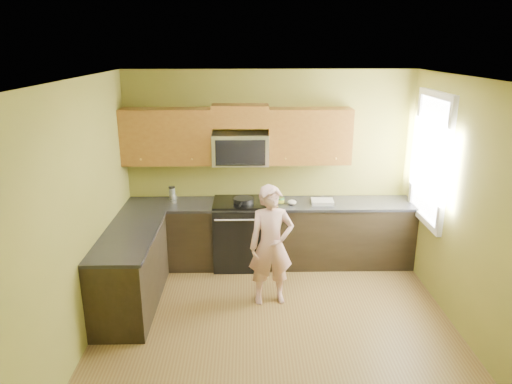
{
  "coord_description": "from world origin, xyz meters",
  "views": [
    {
      "loc": [
        -0.32,
        -4.43,
        3.01
      ],
      "look_at": [
        -0.2,
        1.3,
        1.2
      ],
      "focal_mm": 32.83,
      "sensor_mm": 36.0,
      "label": 1
    }
  ],
  "objects_px": {
    "travel_mug": "(172,199)",
    "stove": "(241,233)",
    "woman": "(271,246)",
    "butter_tub": "(280,202)",
    "frying_pan": "(244,202)",
    "microwave": "(241,164)"
  },
  "relations": [
    {
      "from": "woman",
      "to": "butter_tub",
      "type": "xyz_separation_m",
      "value": [
        0.17,
        1.04,
        0.18
      ]
    },
    {
      "from": "butter_tub",
      "to": "stove",
      "type": "bearing_deg",
      "value": -177.64
    },
    {
      "from": "stove",
      "to": "woman",
      "type": "distance_m",
      "value": 1.11
    },
    {
      "from": "microwave",
      "to": "butter_tub",
      "type": "height_order",
      "value": "microwave"
    },
    {
      "from": "butter_tub",
      "to": "travel_mug",
      "type": "xyz_separation_m",
      "value": [
        -1.51,
        0.16,
        -0.0
      ]
    },
    {
      "from": "microwave",
      "to": "travel_mug",
      "type": "height_order",
      "value": "microwave"
    },
    {
      "from": "stove",
      "to": "microwave",
      "type": "distance_m",
      "value": 0.98
    },
    {
      "from": "travel_mug",
      "to": "stove",
      "type": "bearing_deg",
      "value": -10.71
    },
    {
      "from": "stove",
      "to": "frying_pan",
      "type": "bearing_deg",
      "value": -49.06
    },
    {
      "from": "stove",
      "to": "frying_pan",
      "type": "distance_m",
      "value": 0.48
    },
    {
      "from": "stove",
      "to": "woman",
      "type": "height_order",
      "value": "woman"
    },
    {
      "from": "microwave",
      "to": "travel_mug",
      "type": "bearing_deg",
      "value": 176.55
    },
    {
      "from": "stove",
      "to": "travel_mug",
      "type": "height_order",
      "value": "travel_mug"
    },
    {
      "from": "stove",
      "to": "travel_mug",
      "type": "xyz_separation_m",
      "value": [
        -0.97,
        0.18,
        0.44
      ]
    },
    {
      "from": "stove",
      "to": "travel_mug",
      "type": "distance_m",
      "value": 1.08
    },
    {
      "from": "stove",
      "to": "butter_tub",
      "type": "height_order",
      "value": "butter_tub"
    },
    {
      "from": "woman",
      "to": "butter_tub",
      "type": "distance_m",
      "value": 1.07
    },
    {
      "from": "woman",
      "to": "frying_pan",
      "type": "xyz_separation_m",
      "value": [
        -0.33,
        0.98,
        0.21
      ]
    },
    {
      "from": "stove",
      "to": "butter_tub",
      "type": "distance_m",
      "value": 0.7
    },
    {
      "from": "woman",
      "to": "frying_pan",
      "type": "distance_m",
      "value": 1.05
    },
    {
      "from": "woman",
      "to": "butter_tub",
      "type": "height_order",
      "value": "woman"
    },
    {
      "from": "butter_tub",
      "to": "travel_mug",
      "type": "height_order",
      "value": "travel_mug"
    }
  ]
}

